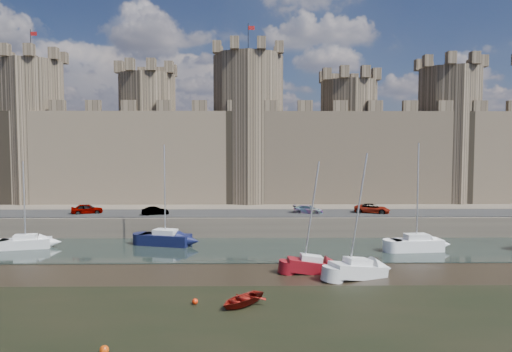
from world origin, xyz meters
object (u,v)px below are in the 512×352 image
object	(u,v)px
car_3	(372,209)
sailboat_4	(311,265)
sailboat_1	(165,238)
car_1	(155,211)
sailboat_2	(416,243)
sailboat_5	(358,269)
car_2	(308,209)
car_0	(87,209)
sailboat_0	(26,242)

from	to	relation	value
car_3	sailboat_4	world-z (taller)	sailboat_4
sailboat_1	car_1	bearing A→B (deg)	125.22
car_1	car_3	xyz separation A→B (m)	(27.82, 1.23, 0.08)
sailboat_2	sailboat_5	bearing A→B (deg)	-137.32
car_2	sailboat_1	bearing A→B (deg)	130.87
car_0	sailboat_2	distance (m)	40.23
car_1	sailboat_1	size ratio (longest dim) A/B	0.29
sailboat_4	sailboat_5	world-z (taller)	sailboat_5
sailboat_5	sailboat_4	bearing A→B (deg)	135.19
sailboat_4	sailboat_5	bearing A→B (deg)	-26.22
car_1	sailboat_2	xyz separation A→B (m)	(29.68, -9.67, -2.16)
sailboat_0	sailboat_5	xyz separation A→B (m)	(33.62, -11.43, 0.00)
car_1	sailboat_4	size ratio (longest dim) A/B	0.34
sailboat_0	sailboat_5	bearing A→B (deg)	-32.92
car_0	sailboat_0	xyz separation A→B (m)	(-3.49, -9.09, -2.41)
car_1	car_0	bearing A→B (deg)	65.01
sailboat_4	car_2	bearing A→B (deg)	80.53
car_0	sailboat_5	world-z (taller)	sailboat_5
sailboat_2	sailboat_5	distance (m)	12.91
sailboat_1	sailboat_5	size ratio (longest dim) A/B	1.06
sailboat_0	sailboat_2	world-z (taller)	sailboat_2
car_1	sailboat_5	size ratio (longest dim) A/B	0.31
car_1	sailboat_5	world-z (taller)	sailboat_5
sailboat_0	sailboat_2	size ratio (longest dim) A/B	0.83
car_0	car_3	bearing A→B (deg)	-105.65
sailboat_2	sailboat_0	bearing A→B (deg)	171.77
car_1	car_2	world-z (taller)	car_2
sailboat_4	sailboat_5	distance (m)	4.05
sailboat_1	sailboat_2	bearing A→B (deg)	7.68
car_0	car_3	size ratio (longest dim) A/B	0.85
car_3	sailboat_1	xyz separation A→B (m)	(-25.36, -7.69, -2.26)
car_0	sailboat_5	xyz separation A→B (m)	(30.13, -20.52, -2.40)
sailboat_5	sailboat_1	bearing A→B (deg)	123.70
car_0	sailboat_0	size ratio (longest dim) A/B	0.41
car_1	car_3	bearing A→B (deg)	-104.94
car_3	car_1	bearing A→B (deg)	110.88
sailboat_5	car_1	bearing A→B (deg)	115.83
sailboat_5	car_3	bearing A→B (deg)	50.29
sailboat_4	car_3	bearing A→B (deg)	58.14
car_2	sailboat_0	size ratio (longest dim) A/B	0.40
car_0	sailboat_1	bearing A→B (deg)	-139.46
sailboat_0	sailboat_1	size ratio (longest dim) A/B	0.84
car_0	car_2	distance (m)	28.50
car_2	sailboat_5	size ratio (longest dim) A/B	0.36
car_3	sailboat_5	distance (m)	21.75
car_3	sailboat_5	world-z (taller)	sailboat_5
sailboat_1	sailboat_4	xyz separation A→B (m)	(14.95, -11.29, -0.14)
sailboat_0	car_1	bearing A→B (deg)	18.19
sailboat_0	sailboat_5	size ratio (longest dim) A/B	0.89
car_0	sailboat_4	size ratio (longest dim) A/B	0.39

